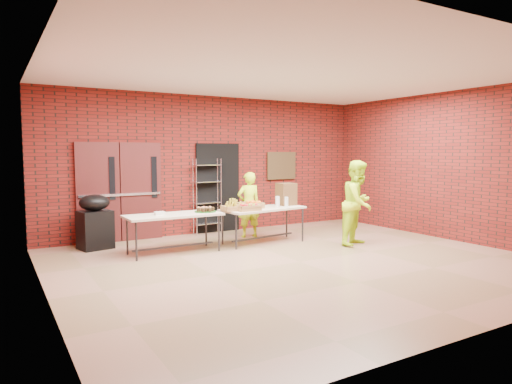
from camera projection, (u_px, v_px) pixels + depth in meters
room at (301, 170)px, 7.75m from camera, size 8.08×7.08×3.28m
double_doors at (120, 192)px, 9.64m from camera, size 1.78×0.12×2.10m
dark_doorway at (218, 188)px, 10.82m from camera, size 1.10×0.06×2.10m
bronze_plaque at (281, 166)px, 11.67m from camera, size 0.85×0.04×0.70m
wire_rack at (207, 196)px, 10.54m from camera, size 0.66×0.27×1.74m
table_left at (174, 217)px, 8.54m from camera, size 1.80×0.77×0.74m
table_right at (263, 211)px, 9.49m from camera, size 1.88×0.99×0.74m
basket_bananas at (233, 208)px, 9.02m from camera, size 0.41×0.32×0.13m
basket_oranges at (250, 205)px, 9.41m from camera, size 0.49×0.38×0.15m
basket_apples at (248, 207)px, 9.05m from camera, size 0.46×0.35×0.14m
muffin_tray at (205, 209)px, 8.85m from camera, size 0.42×0.42×0.10m
napkin_box at (160, 213)px, 8.44m from camera, size 0.18×0.12×0.06m
coffee_dispenser at (286, 194)px, 9.96m from camera, size 0.37×0.33×0.48m
cup_stack_front at (277, 202)px, 9.56m from camera, size 0.08×0.08×0.23m
cup_stack_mid at (286, 202)px, 9.49m from camera, size 0.08×0.08×0.23m
cup_stack_back at (278, 202)px, 9.63m from camera, size 0.07×0.07×0.22m
covered_grill at (95, 222)px, 8.91m from camera, size 0.68×0.61×1.08m
volunteer_woman at (249, 205)px, 10.15m from camera, size 0.57×0.41×1.46m
volunteer_man at (358, 203)px, 9.29m from camera, size 1.03×0.93×1.73m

